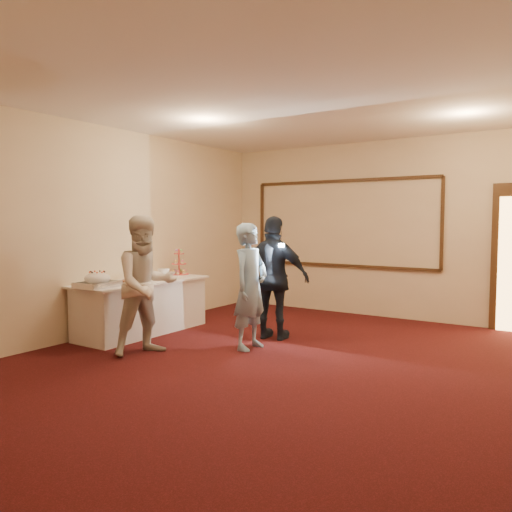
{
  "coord_description": "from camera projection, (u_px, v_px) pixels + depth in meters",
  "views": [
    {
      "loc": [
        2.79,
        -4.77,
        1.64
      ],
      "look_at": [
        -1.05,
        1.05,
        1.15
      ],
      "focal_mm": 35.0,
      "sensor_mm": 36.0,
      "label": 1
    }
  ],
  "objects": [
    {
      "name": "floor",
      "position": [
        282.0,
        367.0,
        5.62
      ],
      "size": [
        7.0,
        7.0,
        0.0
      ],
      "primitive_type": "plane",
      "color": "black",
      "rests_on": "ground"
    },
    {
      "name": "room_walls",
      "position": [
        283.0,
        186.0,
        5.48
      ],
      "size": [
        6.04,
        7.04,
        3.02
      ],
      "color": "beige",
      "rests_on": "floor"
    },
    {
      "name": "wall_molding",
      "position": [
        343.0,
        223.0,
        8.84
      ],
      "size": [
        3.45,
        0.04,
        1.55
      ],
      "color": "#331F0F",
      "rests_on": "room_walls"
    },
    {
      "name": "buffet_table",
      "position": [
        142.0,
        306.0,
        7.31
      ],
      "size": [
        0.82,
        2.11,
        0.77
      ],
      "color": "silver",
      "rests_on": "floor"
    },
    {
      "name": "pavlova_tray",
      "position": [
        97.0,
        281.0,
        6.54
      ],
      "size": [
        0.43,
        0.58,
        0.2
      ],
      "color": "#B7B9BE",
      "rests_on": "buffet_table"
    },
    {
      "name": "cupcake_stand",
      "position": [
        179.0,
        264.0,
        8.12
      ],
      "size": [
        0.31,
        0.31,
        0.46
      ],
      "color": "#D7413F",
      "rests_on": "buffet_table"
    },
    {
      "name": "plate_stack_a",
      "position": [
        143.0,
        276.0,
        7.26
      ],
      "size": [
        0.18,
        0.18,
        0.15
      ],
      "color": "white",
      "rests_on": "buffet_table"
    },
    {
      "name": "plate_stack_b",
      "position": [
        164.0,
        274.0,
        7.53
      ],
      "size": [
        0.18,
        0.18,
        0.15
      ],
      "color": "white",
      "rests_on": "buffet_table"
    },
    {
      "name": "tart",
      "position": [
        130.0,
        282.0,
        6.91
      ],
      "size": [
        0.26,
        0.26,
        0.05
      ],
      "color": "white",
      "rests_on": "buffet_table"
    },
    {
      "name": "man",
      "position": [
        250.0,
        286.0,
        6.37
      ],
      "size": [
        0.4,
        0.6,
        1.61
      ],
      "primitive_type": "imported",
      "rotation": [
        0.0,
        0.0,
        1.55
      ],
      "color": "#7DA6C9",
      "rests_on": "floor"
    },
    {
      "name": "woman",
      "position": [
        146.0,
        285.0,
        6.12
      ],
      "size": [
        0.89,
        1.0,
        1.71
      ],
      "primitive_type": "imported",
      "rotation": [
        0.0,
        0.0,
        1.23
      ],
      "color": "beige",
      "rests_on": "floor"
    },
    {
      "name": "guest",
      "position": [
        274.0,
        278.0,
        6.89
      ],
      "size": [
        1.05,
        0.57,
        1.71
      ],
      "primitive_type": "imported",
      "rotation": [
        0.0,
        0.0,
        3.3
      ],
      "color": "black",
      "rests_on": "floor"
    },
    {
      "name": "camera_flash",
      "position": [
        281.0,
        245.0,
        6.66
      ],
      "size": [
        0.08,
        0.05,
        0.05
      ],
      "primitive_type": "cube",
      "rotation": [
        0.0,
        0.0,
        -0.19
      ],
      "color": "white",
      "rests_on": "guest"
    }
  ]
}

